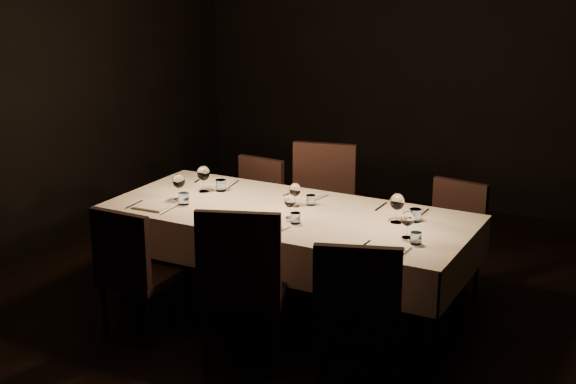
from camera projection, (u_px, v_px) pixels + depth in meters
The scene contains 14 objects.
room at pixel (288, 105), 5.28m from camera, with size 5.01×6.01×3.01m.
dining_table at pixel (288, 222), 5.52m from camera, with size 2.52×1.12×0.76m.
chair_near_left at pixel (133, 267), 5.21m from camera, with size 0.44×0.44×0.91m.
place_setting_near_left at pixel (172, 193), 5.66m from camera, with size 0.35×0.41×0.19m.
chair_near_center at pixel (243, 280), 4.83m from camera, with size 0.65×0.65×1.05m.
place_setting_near_center at pixel (284, 213), 5.26m from camera, with size 0.31×0.39×0.17m.
chair_near_right at pixel (358, 314), 4.45m from camera, with size 0.60×0.60×0.99m.
place_setting_near_right at pixel (403, 232), 4.89m from camera, with size 0.31×0.40×0.17m.
chair_far_left at pixel (255, 206), 6.51m from camera, with size 0.45×0.45×0.87m.
place_setting_far_left at pixel (212, 179), 6.00m from camera, with size 0.37×0.42×0.20m.
chair_far_center at pixel (320, 206), 6.25m from camera, with size 0.60×0.60×1.04m.
place_setting_far_center at pixel (302, 194), 5.66m from camera, with size 0.31×0.39×0.17m.
chair_far_right at pixel (452, 235), 5.85m from camera, with size 0.48×0.48×0.87m.
place_setting_far_right at pixel (403, 207), 5.32m from camera, with size 0.36×0.42×0.20m.
Camera 1 is at (2.44, -4.62, 2.47)m, focal length 50.00 mm.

